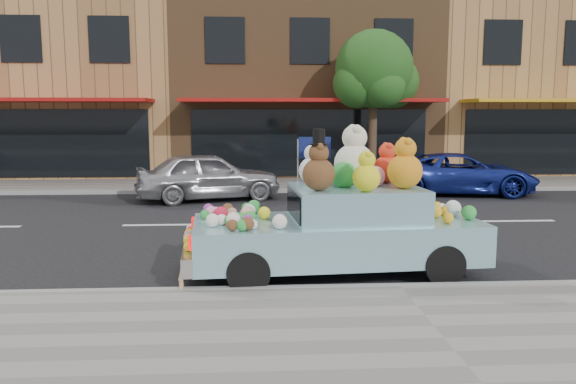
{
  "coord_description": "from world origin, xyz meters",
  "views": [
    {
      "loc": [
        -1.96,
        -12.34,
        2.45
      ],
      "look_at": [
        -1.46,
        -3.79,
        1.25
      ],
      "focal_mm": 35.0,
      "sensor_mm": 36.0,
      "label": 1
    }
  ],
  "objects": [
    {
      "name": "near_sidewalk",
      "position": [
        0.0,
        -6.5,
        0.06
      ],
      "size": [
        60.0,
        3.0,
        0.12
      ],
      "primitive_type": "cube",
      "color": "gray",
      "rests_on": "ground"
    },
    {
      "name": "storefront_right",
      "position": [
        10.0,
        11.97,
        3.64
      ],
      "size": [
        10.0,
        9.8,
        7.3
      ],
      "color": "#AD7C48",
      "rests_on": "ground"
    },
    {
      "name": "ground",
      "position": [
        0.0,
        0.0,
        0.0
      ],
      "size": [
        120.0,
        120.0,
        0.0
      ],
      "primitive_type": "plane",
      "color": "black",
      "rests_on": "ground"
    },
    {
      "name": "street_tree",
      "position": [
        2.03,
        6.55,
        3.69
      ],
      "size": [
        3.0,
        2.7,
        5.22
      ],
      "color": "#38281C",
      "rests_on": "ground"
    },
    {
      "name": "near_kerb",
      "position": [
        0.0,
        -5.0,
        0.07
      ],
      "size": [
        60.0,
        0.12,
        0.13
      ],
      "primitive_type": "cube",
      "color": "gray",
      "rests_on": "ground"
    },
    {
      "name": "far_sidewalk",
      "position": [
        0.0,
        6.5,
        0.06
      ],
      "size": [
        60.0,
        3.0,
        0.12
      ],
      "primitive_type": "cube",
      "color": "gray",
      "rests_on": "ground"
    },
    {
      "name": "storefront_left",
      "position": [
        -10.0,
        11.97,
        3.64
      ],
      "size": [
        10.0,
        9.8,
        7.3
      ],
      "color": "#AD7C48",
      "rests_on": "ground"
    },
    {
      "name": "art_car",
      "position": [
        -0.69,
        -4.0,
        0.81
      ],
      "size": [
        4.6,
        2.07,
        2.28
      ],
      "rotation": [
        0.0,
        0.0,
        0.08
      ],
      "color": "black",
      "rests_on": "ground"
    },
    {
      "name": "far_kerb",
      "position": [
        0.0,
        5.0,
        0.07
      ],
      "size": [
        60.0,
        0.12,
        0.13
      ],
      "primitive_type": "cube",
      "color": "gray",
      "rests_on": "ground"
    },
    {
      "name": "storefront_mid",
      "position": [
        0.0,
        11.97,
        3.64
      ],
      "size": [
        10.0,
        9.8,
        7.3
      ],
      "color": "brown",
      "rests_on": "ground"
    },
    {
      "name": "car_blue",
      "position": [
        4.29,
        4.37,
        0.63
      ],
      "size": [
        4.78,
        2.73,
        1.26
      ],
      "primitive_type": "imported",
      "rotation": [
        0.0,
        0.0,
        1.42
      ],
      "color": "navy",
      "rests_on": "ground"
    },
    {
      "name": "car_silver",
      "position": [
        -3.31,
        3.62,
        0.69
      ],
      "size": [
        4.34,
        2.63,
        1.38
      ],
      "primitive_type": "imported",
      "rotation": [
        0.0,
        0.0,
        1.84
      ],
      "color": "#AAAAAF",
      "rests_on": "ground"
    }
  ]
}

